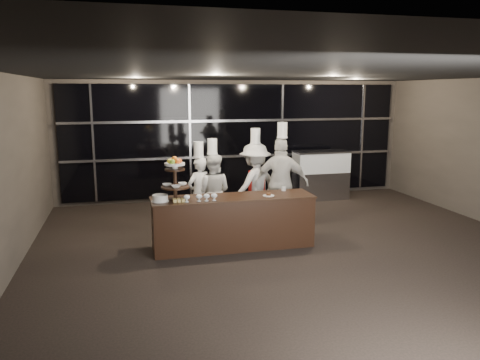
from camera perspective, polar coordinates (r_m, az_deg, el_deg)
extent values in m
plane|color=black|center=(7.68, 8.49, -10.16)|extent=(10.00, 10.00, 0.00)
plane|color=black|center=(7.18, 9.17, 12.82)|extent=(10.00, 10.00, 0.00)
plane|color=#473F38|center=(12.00, -0.46, 4.90)|extent=(9.00, 0.00, 9.00)
cube|color=black|center=(11.95, -0.40, 4.87)|extent=(8.60, 0.04, 2.80)
cube|color=#A5A5AA|center=(11.94, -0.34, 2.94)|extent=(8.60, 0.06, 0.06)
cube|color=#A5A5AA|center=(11.86, -0.34, 7.25)|extent=(8.60, 0.06, 0.06)
cube|color=#A5A5AA|center=(11.60, -17.45, 4.21)|extent=(0.05, 0.05, 2.80)
cube|color=#A5A5AA|center=(11.69, -6.10, 4.69)|extent=(0.05, 0.05, 2.80)
cube|color=#A5A5AA|center=(12.25, 5.12, 4.98)|extent=(0.05, 0.05, 2.80)
cube|color=#A5A5AA|center=(13.19, 14.65, 5.08)|extent=(0.05, 0.05, 2.80)
cube|color=black|center=(8.27, -0.84, -5.21)|extent=(2.80, 0.70, 0.90)
cube|color=black|center=(8.15, -0.85, -2.14)|extent=(2.84, 0.74, 0.03)
cylinder|color=black|center=(7.99, -7.86, -2.30)|extent=(0.24, 0.24, 0.03)
cylinder|color=black|center=(7.92, -7.92, 0.07)|extent=(0.06, 0.06, 0.70)
cylinder|color=black|center=(7.94, -7.90, -0.85)|extent=(0.48, 0.48, 0.02)
cylinder|color=black|center=(7.89, -7.96, 1.28)|extent=(0.34, 0.34, 0.02)
cylinder|color=white|center=(7.88, -7.96, 1.58)|extent=(0.10, 0.10, 0.06)
cylinder|color=white|center=(7.87, -7.97, 1.94)|extent=(0.34, 0.34, 0.04)
sphere|color=#E45213|center=(7.88, -7.40, 2.31)|extent=(0.09, 0.09, 0.09)
sphere|color=#6FA329|center=(7.94, -7.75, 2.37)|extent=(0.09, 0.09, 0.09)
sphere|color=orange|center=(7.93, -8.32, 2.34)|extent=(0.09, 0.09, 0.09)
sphere|color=yellow|center=(7.86, -8.56, 2.26)|extent=(0.09, 0.09, 0.09)
sphere|color=#8EBC30|center=(7.79, -8.22, 2.20)|extent=(0.09, 0.09, 0.09)
sphere|color=#E25413|center=(7.80, -7.63, 2.22)|extent=(0.09, 0.09, 0.09)
sphere|color=orange|center=(7.86, -7.99, 2.57)|extent=(0.09, 0.09, 0.09)
imported|color=white|center=(7.98, -8.88, -0.59)|extent=(0.16, 0.16, 0.04)
imported|color=white|center=(8.01, -7.03, -0.48)|extent=(0.15, 0.15, 0.05)
imported|color=white|center=(7.82, -7.81, -0.79)|extent=(0.16, 0.16, 0.04)
cylinder|color=silver|center=(7.79, -6.51, -2.66)|extent=(0.07, 0.07, 0.01)
cylinder|color=silver|center=(7.79, -6.51, -2.44)|extent=(0.02, 0.02, 0.05)
ellipsoid|color=silver|center=(7.78, -6.52, -2.09)|extent=(0.11, 0.11, 0.08)
ellipsoid|color=#1BC74F|center=(7.77, -6.52, -2.06)|extent=(0.08, 0.08, 0.05)
cylinder|color=silver|center=(7.82, -5.02, -2.58)|extent=(0.07, 0.07, 0.01)
cylinder|color=silver|center=(7.81, -5.02, -2.36)|extent=(0.02, 0.02, 0.05)
ellipsoid|color=silver|center=(7.80, -5.03, -2.02)|extent=(0.11, 0.11, 0.08)
ellipsoid|color=red|center=(7.80, -5.03, -1.98)|extent=(0.08, 0.08, 0.05)
cylinder|color=silver|center=(7.84, -4.09, -2.53)|extent=(0.07, 0.07, 0.01)
cylinder|color=silver|center=(7.83, -4.10, -2.31)|extent=(0.02, 0.02, 0.05)
ellipsoid|color=silver|center=(7.82, -4.10, -1.97)|extent=(0.11, 0.11, 0.08)
ellipsoid|color=beige|center=(7.82, -4.10, -1.93)|extent=(0.08, 0.08, 0.05)
cylinder|color=silver|center=(7.86, -3.17, -2.48)|extent=(0.07, 0.07, 0.01)
cylinder|color=silver|center=(7.86, -3.17, -2.26)|extent=(0.02, 0.02, 0.05)
ellipsoid|color=silver|center=(7.85, -3.18, -1.92)|extent=(0.11, 0.11, 0.08)
ellipsoid|color=#4E2416|center=(7.85, -3.18, -1.88)|extent=(0.08, 0.08, 0.05)
cylinder|color=white|center=(7.92, -9.71, -2.54)|extent=(0.30, 0.30, 0.01)
cylinder|color=white|center=(7.90, -9.73, -2.15)|extent=(0.26, 0.26, 0.10)
cube|color=#D5BB68|center=(7.79, -7.93, -2.54)|extent=(0.05, 0.05, 0.05)
cube|color=#D5BB68|center=(7.79, -7.42, -2.52)|extent=(0.06, 0.05, 0.05)
cube|color=#D5BB68|center=(7.80, -6.91, -2.49)|extent=(0.06, 0.05, 0.05)
cube|color=#D5BB68|center=(7.85, -7.99, -2.43)|extent=(0.05, 0.06, 0.05)
cube|color=#D5BB68|center=(7.86, -7.48, -2.40)|extent=(0.06, 0.06, 0.05)
cube|color=#D5BB68|center=(7.87, -6.97, -2.38)|extent=(0.06, 0.06, 0.05)
cylinder|color=white|center=(8.22, 3.50, -1.91)|extent=(0.20, 0.20, 0.01)
cylinder|color=#4C2814|center=(8.21, 3.50, -1.73)|extent=(0.08, 0.08, 0.04)
cylinder|color=white|center=(8.66, 5.34, -1.08)|extent=(0.08, 0.08, 0.07)
cube|color=#A5A5AA|center=(12.17, 9.76, -0.65)|extent=(1.36, 0.58, 0.70)
cube|color=silver|center=(12.07, 9.85, 2.14)|extent=(1.36, 0.58, 0.50)
cube|color=#FFC67F|center=(12.07, 9.85, 2.14)|extent=(1.27, 0.49, 0.40)
cube|color=#A5A5AA|center=(12.03, 9.89, 3.42)|extent=(1.38, 0.60, 0.04)
imported|color=silver|center=(9.26, -4.99, -1.69)|extent=(0.64, 0.57, 1.47)
cylinder|color=white|center=(9.11, -5.08, 3.75)|extent=(0.19, 0.19, 0.30)
cylinder|color=white|center=(9.13, -5.06, 2.84)|extent=(0.21, 0.21, 0.03)
imported|color=silver|center=(9.31, -3.33, -1.44)|extent=(0.90, 0.81, 1.52)
cylinder|color=white|center=(9.16, -3.40, 4.14)|extent=(0.19, 0.19, 0.30)
cylinder|color=white|center=(9.18, -3.39, 3.24)|extent=(0.21, 0.21, 0.03)
imported|color=silver|center=(9.53, 1.85, -0.58)|extent=(1.27, 1.09, 1.70)
cylinder|color=white|center=(9.38, 1.89, 5.43)|extent=(0.19, 0.19, 0.30)
cylinder|color=white|center=(9.40, 1.88, 4.55)|extent=(0.21, 0.21, 0.03)
cube|color=#A4110C|center=(9.41, 2.05, -0.72)|extent=(0.34, 0.03, 0.64)
imported|color=silver|center=(9.34, 5.07, -0.44)|extent=(1.16, 0.74, 1.84)
cylinder|color=white|center=(9.19, 5.18, 6.11)|extent=(0.19, 0.19, 0.30)
cylinder|color=white|center=(9.20, 5.16, 5.21)|extent=(0.21, 0.21, 0.03)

